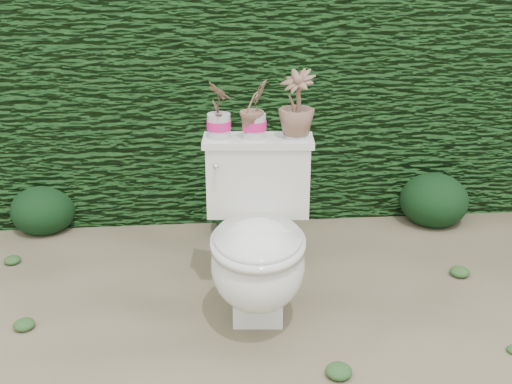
{
  "coord_description": "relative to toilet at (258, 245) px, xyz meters",
  "views": [
    {
      "loc": [
        -0.22,
        -2.46,
        1.63
      ],
      "look_at": [
        0.02,
        0.21,
        0.55
      ],
      "focal_mm": 45.0,
      "sensor_mm": 36.0,
      "label": 1
    }
  ],
  "objects": [
    {
      "name": "ground",
      "position": [
        -0.01,
        -0.08,
        -0.36
      ],
      "size": [
        60.0,
        60.0,
        0.0
      ],
      "primitive_type": "plane",
      "color": "gray",
      "rests_on": "ground"
    },
    {
      "name": "potted_plant_center",
      "position": [
        0.01,
        0.24,
        0.55
      ],
      "size": [
        0.18,
        0.17,
        0.25
      ],
      "primitive_type": "imported",
      "rotation": [
        0.0,
        0.0,
        0.63
      ],
      "color": "#307324",
      "rests_on": "toilet"
    },
    {
      "name": "hedge",
      "position": [
        -0.01,
        1.52,
        0.44
      ],
      "size": [
        8.0,
        1.0,
        1.6
      ],
      "primitive_type": "cube",
      "color": "#1F4E1A",
      "rests_on": "ground"
    },
    {
      "name": "toilet",
      "position": [
        0.0,
        0.0,
        0.0
      ],
      "size": [
        0.52,
        0.72,
        0.78
      ],
      "rotation": [
        0.0,
        0.0,
        -0.09
      ],
      "color": "silver",
      "rests_on": "ground"
    },
    {
      "name": "potted_plant_left",
      "position": [
        -0.15,
        0.25,
        0.54
      ],
      "size": [
        0.14,
        0.15,
        0.24
      ],
      "primitive_type": "imported",
      "rotation": [
        0.0,
        0.0,
        2.11
      ],
      "color": "#307324",
      "rests_on": "toilet"
    },
    {
      "name": "liriope_clump_2",
      "position": [
        0.01,
        0.9,
        -0.2
      ],
      "size": [
        0.4,
        0.4,
        0.32
      ],
      "primitive_type": "ellipsoid",
      "color": "#123413",
      "rests_on": "ground"
    },
    {
      "name": "potted_plant_right",
      "position": [
        0.19,
        0.22,
        0.57
      ],
      "size": [
        0.23,
        0.23,
        0.29
      ],
      "primitive_type": "imported",
      "rotation": [
        0.0,
        0.0,
        5.56
      ],
      "color": "#307324",
      "rests_on": "toilet"
    },
    {
      "name": "liriope_clump_3",
      "position": [
        1.16,
        0.94,
        -0.19
      ],
      "size": [
        0.41,
        0.41,
        0.33
      ],
      "primitive_type": "ellipsoid",
      "color": "#123413",
      "rests_on": "ground"
    },
    {
      "name": "liriope_clump_1",
      "position": [
        -1.18,
        1.04,
        -0.2
      ],
      "size": [
        0.38,
        0.38,
        0.3
      ],
      "primitive_type": "ellipsoid",
      "color": "#123413",
      "rests_on": "ground"
    }
  ]
}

